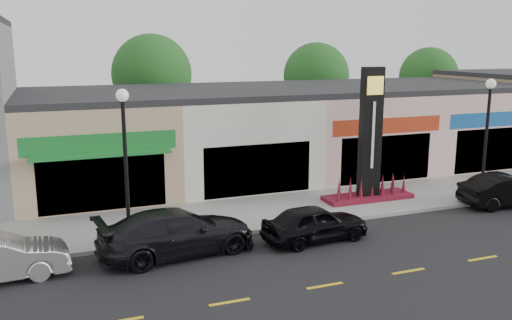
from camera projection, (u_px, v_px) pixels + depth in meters
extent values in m
plane|color=black|center=(359.00, 240.00, 20.02)|extent=(120.00, 120.00, 0.00)
cube|color=gray|center=(307.00, 206.00, 23.98)|extent=(52.00, 4.30, 0.15)
cube|color=gray|center=(332.00, 222.00, 21.92)|extent=(52.00, 0.20, 0.15)
cube|color=tan|center=(93.00, 143.00, 27.13)|extent=(7.00, 10.00, 4.50)
cube|color=#262628|center=(89.00, 95.00, 26.63)|extent=(7.00, 10.00, 0.30)
cube|color=black|center=(103.00, 183.00, 22.78)|extent=(5.25, 0.10, 2.40)
cube|color=#1B792E|center=(100.00, 143.00, 22.43)|extent=(6.30, 0.12, 0.80)
cube|color=#1B792E|center=(102.00, 154.00, 22.10)|extent=(5.60, 0.90, 0.12)
cube|color=white|center=(226.00, 135.00, 29.55)|extent=(7.00, 10.00, 4.50)
cube|color=#262628|center=(225.00, 91.00, 29.06)|extent=(7.00, 10.00, 0.30)
cube|color=black|center=(258.00, 170.00, 25.20)|extent=(5.25, 0.10, 2.40)
cube|color=silver|center=(258.00, 133.00, 24.85)|extent=(6.30, 0.12, 0.80)
cube|color=#D1AA9F|center=(339.00, 129.00, 31.97)|extent=(7.00, 10.00, 4.50)
cube|color=#262628|center=(340.00, 88.00, 31.48)|extent=(7.00, 10.00, 0.30)
cube|color=black|center=(386.00, 159.00, 27.62)|extent=(5.25, 0.10, 2.40)
cube|color=#B43418|center=(388.00, 126.00, 27.27)|extent=(6.30, 0.12, 0.80)
cube|color=#D1AA9F|center=(436.00, 123.00, 34.40)|extent=(7.00, 10.00, 4.50)
cube|color=#262628|center=(438.00, 85.00, 33.90)|extent=(7.00, 10.00, 0.30)
cube|color=black|center=(493.00, 149.00, 30.04)|extent=(5.25, 0.10, 2.40)
cube|color=#1757A2|center=(496.00, 119.00, 29.69)|extent=(6.30, 0.12, 0.80)
cylinder|color=#382619|center=(154.00, 129.00, 36.15)|extent=(0.36, 0.36, 3.15)
sphere|color=#174C18|center=(152.00, 74.00, 35.39)|extent=(5.20, 5.20, 5.20)
cylinder|color=#382619|center=(315.00, 122.00, 40.32)|extent=(0.36, 0.36, 2.97)
sphere|color=#174C18|center=(316.00, 76.00, 39.61)|extent=(4.80, 4.80, 4.80)
cylinder|color=#382619|center=(426.00, 117.00, 43.79)|extent=(0.36, 0.36, 2.80)
sphere|color=#174C18|center=(428.00, 76.00, 43.12)|extent=(4.60, 4.60, 4.60)
cylinder|color=black|center=(130.00, 237.00, 19.48)|extent=(0.32, 0.32, 0.30)
cylinder|color=black|center=(126.00, 170.00, 18.96)|extent=(0.14, 0.14, 5.00)
sphere|color=silver|center=(122.00, 95.00, 18.42)|extent=(0.44, 0.44, 0.44)
cylinder|color=black|center=(481.00, 195.00, 25.01)|extent=(0.32, 0.32, 0.30)
cylinder|color=black|center=(486.00, 142.00, 24.49)|extent=(0.14, 0.14, 5.00)
sphere|color=silver|center=(491.00, 84.00, 23.95)|extent=(0.44, 0.44, 0.44)
cube|color=maroon|center=(368.00, 197.00, 24.85)|extent=(4.20, 1.30, 0.20)
cube|color=black|center=(370.00, 135.00, 24.24)|extent=(1.00, 0.40, 6.00)
cube|color=yellow|center=(375.00, 86.00, 23.59)|extent=(0.80, 0.05, 0.80)
cube|color=silver|center=(373.00, 135.00, 24.04)|extent=(0.12, 0.04, 3.00)
imported|color=black|center=(177.00, 232.00, 18.54)|extent=(2.90, 5.69, 1.58)
imported|color=black|center=(315.00, 223.00, 19.85)|extent=(1.94, 4.11, 1.36)
imported|color=black|center=(509.00, 190.00, 24.18)|extent=(2.04, 4.54, 1.44)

